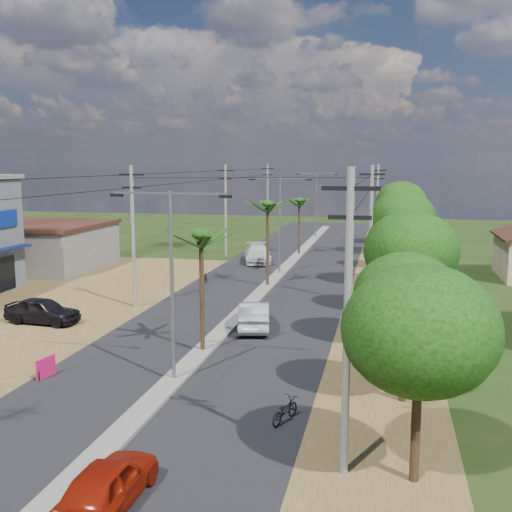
{
  "coord_description": "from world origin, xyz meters",
  "views": [
    {
      "loc": [
        8.5,
        -22.67,
        9.08
      ],
      "look_at": [
        0.08,
        15.65,
        3.0
      ],
      "focal_mm": 42.0,
      "sensor_mm": 36.0,
      "label": 1
    }
  ],
  "objects_px": {
    "car_white_far": "(258,254)",
    "roadside_sign": "(46,368)",
    "car_parked_dark": "(43,311)",
    "moto_rider_east": "(285,411)",
    "car_silver_mid": "(254,316)",
    "car_red_near": "(108,484)"
  },
  "relations": [
    {
      "from": "car_white_far",
      "to": "car_parked_dark",
      "type": "height_order",
      "value": "car_white_far"
    },
    {
      "from": "car_white_far",
      "to": "roadside_sign",
      "type": "height_order",
      "value": "car_white_far"
    },
    {
      "from": "car_red_near",
      "to": "roadside_sign",
      "type": "relative_size",
      "value": 3.53
    },
    {
      "from": "car_silver_mid",
      "to": "moto_rider_east",
      "type": "xyz_separation_m",
      "value": [
        3.7,
        -11.57,
        -0.34
      ]
    },
    {
      "from": "car_red_near",
      "to": "roadside_sign",
      "type": "distance_m",
      "value": 10.94
    },
    {
      "from": "car_parked_dark",
      "to": "moto_rider_east",
      "type": "distance_m",
      "value": 18.71
    },
    {
      "from": "car_red_near",
      "to": "car_parked_dark",
      "type": "bearing_deg",
      "value": -52.36
    },
    {
      "from": "car_silver_mid",
      "to": "car_white_far",
      "type": "bearing_deg",
      "value": -90.29
    },
    {
      "from": "car_silver_mid",
      "to": "car_parked_dark",
      "type": "bearing_deg",
      "value": -5.08
    },
    {
      "from": "car_silver_mid",
      "to": "car_parked_dark",
      "type": "relative_size",
      "value": 1.07
    },
    {
      "from": "car_white_far",
      "to": "roadside_sign",
      "type": "xyz_separation_m",
      "value": [
        -2.45,
        -31.29,
        -0.36
      ]
    },
    {
      "from": "car_silver_mid",
      "to": "car_white_far",
      "type": "xyz_separation_m",
      "value": [
        -4.55,
        21.91,
        0.04
      ]
    },
    {
      "from": "car_parked_dark",
      "to": "moto_rider_east",
      "type": "bearing_deg",
      "value": -118.64
    },
    {
      "from": "moto_rider_east",
      "to": "car_red_near",
      "type": "bearing_deg",
      "value": 80.41
    },
    {
      "from": "roadside_sign",
      "to": "car_red_near",
      "type": "bearing_deg",
      "value": -39.57
    },
    {
      "from": "car_silver_mid",
      "to": "roadside_sign",
      "type": "height_order",
      "value": "car_silver_mid"
    },
    {
      "from": "car_red_near",
      "to": "moto_rider_east",
      "type": "bearing_deg",
      "value": -119.55
    },
    {
      "from": "car_silver_mid",
      "to": "moto_rider_east",
      "type": "bearing_deg",
      "value": 95.72
    },
    {
      "from": "car_silver_mid",
      "to": "moto_rider_east",
      "type": "height_order",
      "value": "car_silver_mid"
    },
    {
      "from": "car_red_near",
      "to": "car_silver_mid",
      "type": "relative_size",
      "value": 0.83
    },
    {
      "from": "moto_rider_east",
      "to": "roadside_sign",
      "type": "height_order",
      "value": "roadside_sign"
    },
    {
      "from": "car_red_near",
      "to": "moto_rider_east",
      "type": "distance_m",
      "value": 7.24
    }
  ]
}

